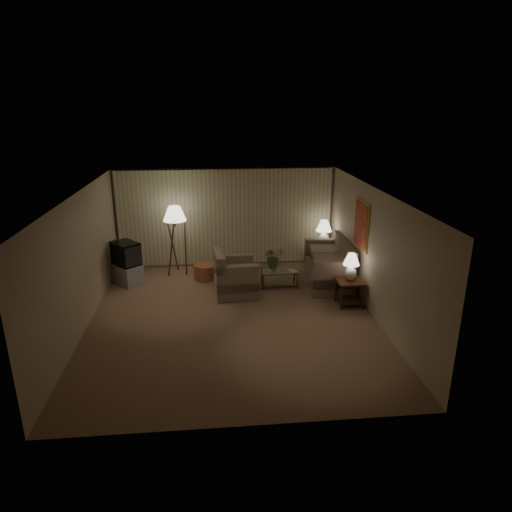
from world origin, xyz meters
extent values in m
plane|color=#846049|center=(0.00, 0.00, 0.00)|extent=(7.00, 7.00, 0.00)
cube|color=#BDAB91|center=(0.00, 3.50, 1.35)|extent=(6.00, 0.04, 2.70)
cube|color=#BDAB91|center=(-3.00, 0.00, 1.35)|extent=(0.04, 7.00, 2.70)
cube|color=#BDAB91|center=(3.00, 0.00, 1.35)|extent=(0.04, 7.00, 2.70)
cube|color=white|center=(0.00, 0.00, 2.70)|extent=(6.00, 7.00, 0.04)
cube|color=beige|center=(0.00, 3.42, 1.35)|extent=(5.85, 0.12, 2.65)
cube|color=gold|center=(2.98, 0.80, 1.75)|extent=(0.03, 0.90, 1.10)
cube|color=#B22026|center=(2.95, 0.80, 1.75)|extent=(0.02, 0.80, 1.00)
cube|color=gray|center=(2.50, 1.71, 0.23)|extent=(2.19, 1.37, 0.47)
cube|color=gray|center=(0.13, 1.23, 0.22)|extent=(1.13, 1.08, 0.45)
cube|color=#39220F|center=(2.65, 0.36, 0.58)|extent=(0.59, 0.59, 0.04)
cube|color=#39220F|center=(2.65, 0.36, 0.12)|extent=(0.50, 0.50, 0.02)
cylinder|color=#39220F|center=(2.40, 0.11, 0.28)|extent=(0.05, 0.05, 0.56)
cylinder|color=#39220F|center=(2.40, 0.60, 0.28)|extent=(0.05, 0.05, 0.56)
cylinder|color=#39220F|center=(2.90, 0.11, 0.28)|extent=(0.05, 0.05, 0.56)
cylinder|color=#39220F|center=(2.90, 0.60, 0.28)|extent=(0.05, 0.05, 0.56)
cube|color=#39220F|center=(2.65, 2.90, 0.58)|extent=(0.55, 0.46, 0.04)
cube|color=#39220F|center=(2.65, 2.90, 0.12)|extent=(0.46, 0.39, 0.02)
cylinder|color=#39220F|center=(2.43, 2.72, 0.28)|extent=(0.05, 0.05, 0.56)
cylinder|color=#39220F|center=(2.43, 3.08, 0.28)|extent=(0.05, 0.05, 0.56)
cylinder|color=#39220F|center=(2.87, 2.72, 0.28)|extent=(0.05, 0.05, 0.56)
cylinder|color=#39220F|center=(2.87, 3.08, 0.28)|extent=(0.05, 0.05, 0.56)
ellipsoid|color=white|center=(2.65, 0.36, 0.76)|extent=(0.25, 0.25, 0.32)
cylinder|color=white|center=(2.65, 0.36, 0.95)|extent=(0.03, 0.03, 0.07)
cone|color=white|center=(2.65, 0.36, 1.10)|extent=(0.36, 0.36, 0.25)
ellipsoid|color=white|center=(2.65, 2.90, 0.79)|extent=(0.30, 0.30, 0.37)
cylinder|color=white|center=(2.65, 2.90, 1.02)|extent=(0.03, 0.03, 0.09)
cone|color=white|center=(2.65, 2.90, 1.19)|extent=(0.43, 0.43, 0.30)
cube|color=silver|center=(1.24, 1.61, 0.41)|extent=(0.98, 0.53, 0.02)
cube|color=silver|center=(1.24, 1.61, 0.10)|extent=(0.91, 0.46, 0.01)
cylinder|color=#422E1A|center=(0.82, 1.41, 0.20)|extent=(0.04, 0.04, 0.40)
cylinder|color=#422E1A|center=(0.82, 1.80, 0.20)|extent=(0.04, 0.04, 0.40)
cylinder|color=#422E1A|center=(1.66, 1.41, 0.20)|extent=(0.04, 0.04, 0.40)
cylinder|color=#422E1A|center=(1.66, 1.80, 0.20)|extent=(0.04, 0.04, 0.40)
cube|color=#AAAAAD|center=(-2.55, 2.20, 0.25)|extent=(1.27, 1.26, 0.50)
cube|color=black|center=(-2.55, 2.20, 0.79)|extent=(1.16, 1.15, 0.58)
cylinder|color=#39220F|center=(-1.34, 2.75, 1.44)|extent=(0.04, 0.04, 0.27)
cone|color=white|center=(-1.34, 2.75, 1.65)|extent=(0.60, 0.60, 0.37)
cylinder|color=#B1603C|center=(-0.59, 2.29, 0.20)|extent=(0.73, 0.73, 0.40)
imported|color=white|center=(1.09, 1.61, 0.49)|extent=(0.18, 0.18, 0.14)
imported|color=#466C30|center=(1.09, 1.61, 0.82)|extent=(0.58, 0.54, 0.53)
imported|color=olive|center=(1.49, 1.51, 0.42)|extent=(0.22, 0.26, 0.02)
camera|label=1|loc=(-0.37, -8.86, 4.38)|focal=32.00mm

